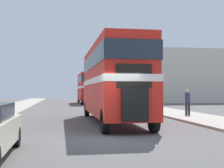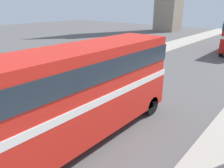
% 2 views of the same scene
% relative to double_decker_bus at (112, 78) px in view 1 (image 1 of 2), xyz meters
% --- Properties ---
extents(ground_plane, '(120.00, 120.00, 0.00)m').
position_rel_double_decker_bus_xyz_m(ground_plane, '(-0.98, -5.88, -2.51)').
color(ground_plane, '#565454').
extents(double_decker_bus, '(2.40, 10.95, 4.23)m').
position_rel_double_decker_bus_xyz_m(double_decker_bus, '(0.00, 0.00, 0.00)').
color(double_decker_bus, red).
rests_on(double_decker_bus, ground_plane).
extents(bus_distant, '(2.44, 9.96, 4.19)m').
position_rel_double_decker_bus_xyz_m(bus_distant, '(0.92, 26.34, -0.03)').
color(bus_distant, red).
rests_on(bus_distant, ground_plane).
extents(pedestrian_walking, '(0.35, 0.35, 1.75)m').
position_rel_double_decker_bus_xyz_m(pedestrian_walking, '(5.80, 3.12, -1.40)').
color(pedestrian_walking, '#282833').
rests_on(pedestrian_walking, sidewalk_right).
extents(shop_building_block, '(17.59, 9.79, 8.05)m').
position_rel_double_decker_bus_xyz_m(shop_building_block, '(17.32, 30.17, 1.51)').
color(shop_building_block, beige).
rests_on(shop_building_block, ground_plane).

